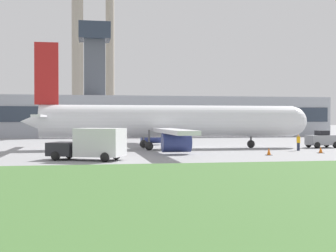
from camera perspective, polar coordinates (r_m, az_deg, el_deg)
ground_plane at (r=50.85m, az=3.74°, el=-2.66°), size 400.00×400.00×0.00m
terminal_building at (r=86.60m, az=-2.40°, el=1.47°), size 65.60×11.08×20.43m
smokestack_left at (r=116.66m, az=-10.97°, el=9.33°), size 3.17×3.17×40.62m
smokestack_right at (r=121.22m, az=-7.08°, el=9.44°), size 2.52×2.52×42.48m
airplane at (r=48.78m, az=-0.08°, el=0.50°), size 30.23×29.30×10.76m
pushback_tug at (r=53.38m, az=18.26°, el=-1.65°), size 3.42×2.54×1.87m
baggage_truck at (r=35.45m, az=-9.28°, el=-2.24°), size 6.07×4.47×2.40m
ground_crew_person at (r=47.70m, az=15.61°, el=-1.93°), size 0.41×0.41×1.59m
traffic_cone_near_nose at (r=44.82m, az=18.12°, el=-2.80°), size 0.52×0.52×0.60m
traffic_cone_wingtip at (r=40.94m, az=12.20°, el=-3.08°), size 0.49×0.49×0.64m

